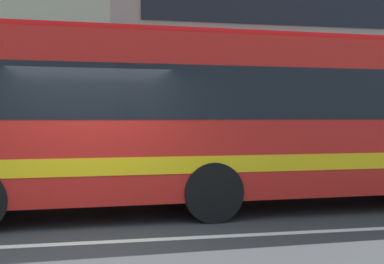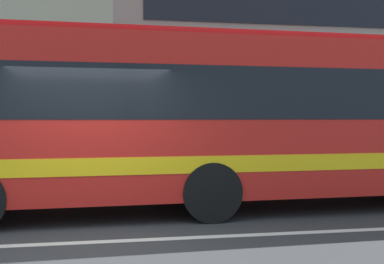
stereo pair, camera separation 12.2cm
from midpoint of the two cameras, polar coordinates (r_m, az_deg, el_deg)
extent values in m
plane|color=#333536|center=(6.66, -13.07, -13.34)|extent=(160.00, 160.00, 0.00)
cube|color=silver|center=(6.66, -13.07, -13.31)|extent=(60.00, 0.16, 0.01)
cube|color=gray|center=(23.25, 21.44, 10.00)|extent=(24.20, 9.33, 10.22)
cube|color=red|center=(8.80, 4.40, 1.77)|extent=(10.74, 2.80, 2.76)
cube|color=black|center=(8.81, 4.40, 4.46)|extent=(10.10, 2.80, 0.88)
cube|color=yellow|center=(8.83, 4.39, -3.17)|extent=(10.53, 2.81, 0.28)
cube|color=red|center=(8.92, 4.42, 11.07)|extent=(10.30, 2.39, 0.12)
cylinder|color=black|center=(9.82, -1.19, -5.43)|extent=(1.01, 0.31, 1.00)
cylinder|color=black|center=(7.63, 2.14, -7.51)|extent=(1.01, 0.31, 1.00)
cylinder|color=black|center=(9.80, -22.95, -5.59)|extent=(1.01, 0.31, 1.00)
camera|label=1|loc=(0.06, -90.39, -0.01)|focal=42.70mm
camera|label=2|loc=(0.06, 89.61, 0.01)|focal=42.70mm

